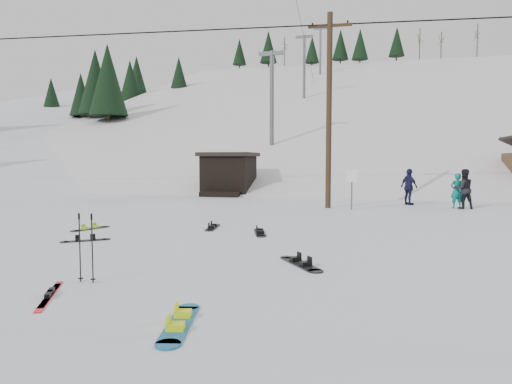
# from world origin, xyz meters

# --- Properties ---
(ground) EXTENTS (200.00, 200.00, 0.00)m
(ground) POSITION_xyz_m (0.00, 0.00, 0.00)
(ground) COLOR silver
(ground) RESTS_ON ground
(ski_slope) EXTENTS (60.00, 85.24, 65.97)m
(ski_slope) POSITION_xyz_m (0.00, 55.00, -12.00)
(ski_slope) COLOR silver
(ski_slope) RESTS_ON ground
(ridge_left) EXTENTS (47.54, 95.03, 58.38)m
(ridge_left) POSITION_xyz_m (-36.00, 48.00, -11.00)
(ridge_left) COLOR silver
(ridge_left) RESTS_ON ground
(treeline_left) EXTENTS (20.00, 64.00, 10.00)m
(treeline_left) POSITION_xyz_m (-34.00, 40.00, 0.00)
(treeline_left) COLOR black
(treeline_left) RESTS_ON ground
(treeline_crest) EXTENTS (50.00, 6.00, 10.00)m
(treeline_crest) POSITION_xyz_m (0.00, 86.00, 0.00)
(treeline_crest) COLOR black
(treeline_crest) RESTS_ON ski_slope
(utility_pole) EXTENTS (2.00, 0.26, 9.00)m
(utility_pole) POSITION_xyz_m (2.00, 14.00, 4.68)
(utility_pole) COLOR #3A2819
(utility_pole) RESTS_ON ground
(trail_sign) EXTENTS (0.50, 0.09, 1.85)m
(trail_sign) POSITION_xyz_m (3.10, 13.58, 1.27)
(trail_sign) COLOR #595B60
(trail_sign) RESTS_ON ground
(lift_hut) EXTENTS (3.40, 4.10, 2.75)m
(lift_hut) POSITION_xyz_m (-5.00, 20.94, 1.36)
(lift_hut) COLOR black
(lift_hut) RESTS_ON ground
(lift_tower_near) EXTENTS (2.20, 0.36, 8.00)m
(lift_tower_near) POSITION_xyz_m (-4.00, 30.00, 7.86)
(lift_tower_near) COLOR #595B60
(lift_tower_near) RESTS_ON ski_slope
(lift_tower_mid) EXTENTS (2.20, 0.36, 8.00)m
(lift_tower_mid) POSITION_xyz_m (-4.00, 50.00, 14.36)
(lift_tower_mid) COLOR #595B60
(lift_tower_mid) RESTS_ON ski_slope
(lift_tower_far) EXTENTS (2.20, 0.36, 8.00)m
(lift_tower_far) POSITION_xyz_m (-4.00, 70.00, 20.86)
(lift_tower_far) COLOR #595B60
(lift_tower_far) RESTS_ON ski_slope
(hero_snowboard) EXTENTS (0.61, 1.69, 0.12)m
(hero_snowboard) POSITION_xyz_m (1.28, -1.91, 0.03)
(hero_snowboard) COLOR #1868A0
(hero_snowboard) RESTS_ON ground
(hero_skis) EXTENTS (0.89, 1.62, 0.09)m
(hero_skis) POSITION_xyz_m (-1.33, -1.18, 0.03)
(hero_skis) COLOR red
(hero_skis) RESTS_ON ground
(ski_poles) EXTENTS (0.35, 0.09, 1.28)m
(ski_poles) POSITION_xyz_m (-1.25, -0.27, 0.65)
(ski_poles) COLOR black
(ski_poles) RESTS_ON ground
(board_scatter_a) EXTENTS (1.12, 0.91, 0.09)m
(board_scatter_a) POSITION_xyz_m (-3.84, 3.51, 0.02)
(board_scatter_a) COLOR black
(board_scatter_a) RESTS_ON ground
(board_scatter_b) EXTENTS (0.47, 1.53, 0.11)m
(board_scatter_b) POSITION_xyz_m (-1.19, 6.65, 0.03)
(board_scatter_b) COLOR black
(board_scatter_b) RESTS_ON ground
(board_scatter_c) EXTENTS (0.68, 1.36, 0.10)m
(board_scatter_c) POSITION_xyz_m (-4.98, 5.47, 0.03)
(board_scatter_c) COLOR black
(board_scatter_c) RESTS_ON ground
(board_scatter_d) EXTENTS (1.09, 1.45, 0.12)m
(board_scatter_d) POSITION_xyz_m (2.38, 2.06, 0.03)
(board_scatter_d) COLOR black
(board_scatter_d) RESTS_ON ground
(board_scatter_f) EXTENTS (0.68, 1.56, 0.11)m
(board_scatter_f) POSITION_xyz_m (0.58, 5.96, 0.03)
(board_scatter_f) COLOR black
(board_scatter_f) RESTS_ON ground
(skier_teal) EXTENTS (0.69, 0.56, 1.64)m
(skier_teal) POSITION_xyz_m (7.85, 15.24, 0.82)
(skier_teal) COLOR #0A6D66
(skier_teal) RESTS_ON ground
(skier_dark) EXTENTS (1.04, 0.90, 1.84)m
(skier_dark) POSITION_xyz_m (8.11, 15.06, 0.92)
(skier_dark) COLOR black
(skier_dark) RESTS_ON ground
(skier_navy) EXTENTS (1.01, 1.11, 1.82)m
(skier_navy) POSITION_xyz_m (5.83, 16.36, 0.91)
(skier_navy) COLOR #161838
(skier_navy) RESTS_ON ground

